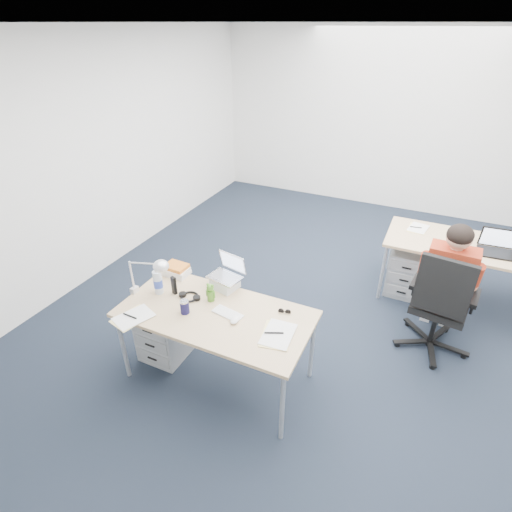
{
  "coord_description": "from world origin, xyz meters",
  "views": [
    {
      "loc": [
        0.7,
        -3.37,
        2.8
      ],
      "look_at": [
        -0.71,
        -0.37,
        0.85
      ],
      "focal_mm": 28.0,
      "sensor_mm": 36.0,
      "label": 1
    }
  ],
  "objects_px": {
    "silver_laptop": "(225,274)",
    "desk_near": "(216,317)",
    "seated_person": "(446,282)",
    "drawer_pedestal_far": "(407,270)",
    "water_bottle": "(158,281)",
    "can_koozie": "(185,307)",
    "far_cup": "(486,233)",
    "cordless_phone": "(174,285)",
    "office_chair": "(435,322)",
    "dark_laptop": "(501,243)",
    "headphones": "(190,296)",
    "desk_far": "(463,247)",
    "computer_mouse": "(235,320)",
    "bear_figurine": "(210,292)",
    "wireless_keyboard": "(228,313)",
    "drawer_pedestal_near": "(167,329)",
    "desk_lamp": "(143,275)",
    "book_stack": "(177,270)",
    "sunglasses": "(284,311)"
  },
  "relations": [
    {
      "from": "seated_person",
      "to": "desk_lamp",
      "type": "height_order",
      "value": "seated_person"
    },
    {
      "from": "can_koozie",
      "to": "far_cup",
      "type": "relative_size",
      "value": 1.17
    },
    {
      "from": "silver_laptop",
      "to": "bear_figurine",
      "type": "bearing_deg",
      "value": -82.98
    },
    {
      "from": "wireless_keyboard",
      "to": "silver_laptop",
      "type": "bearing_deg",
      "value": 132.39
    },
    {
      "from": "computer_mouse",
      "to": "desk_near",
      "type": "bearing_deg",
      "value": 164.79
    },
    {
      "from": "headphones",
      "to": "bear_figurine",
      "type": "bearing_deg",
      "value": 10.72
    },
    {
      "from": "cordless_phone",
      "to": "dark_laptop",
      "type": "xyz_separation_m",
      "value": [
        2.61,
        1.99,
        0.05
      ]
    },
    {
      "from": "drawer_pedestal_near",
      "to": "bear_figurine",
      "type": "height_order",
      "value": "bear_figurine"
    },
    {
      "from": "computer_mouse",
      "to": "headphones",
      "type": "distance_m",
      "value": 0.52
    },
    {
      "from": "silver_laptop",
      "to": "water_bottle",
      "type": "height_order",
      "value": "silver_laptop"
    },
    {
      "from": "wireless_keyboard",
      "to": "can_koozie",
      "type": "bearing_deg",
      "value": -147.68
    },
    {
      "from": "can_koozie",
      "to": "bear_figurine",
      "type": "xyz_separation_m",
      "value": [
        0.11,
        0.24,
        0.02
      ]
    },
    {
      "from": "water_bottle",
      "to": "drawer_pedestal_far",
      "type": "bearing_deg",
      "value": 47.54
    },
    {
      "from": "seated_person",
      "to": "drawer_pedestal_far",
      "type": "relative_size",
      "value": 2.41
    },
    {
      "from": "office_chair",
      "to": "drawer_pedestal_far",
      "type": "distance_m",
      "value": 1.0
    },
    {
      "from": "drawer_pedestal_near",
      "to": "wireless_keyboard",
      "type": "height_order",
      "value": "wireless_keyboard"
    },
    {
      "from": "headphones",
      "to": "cordless_phone",
      "type": "bearing_deg",
      "value": 175.81
    },
    {
      "from": "water_bottle",
      "to": "cordless_phone",
      "type": "relative_size",
      "value": 1.49
    },
    {
      "from": "silver_laptop",
      "to": "headphones",
      "type": "xyz_separation_m",
      "value": [
        -0.2,
        -0.27,
        -0.13
      ]
    },
    {
      "from": "office_chair",
      "to": "far_cup",
      "type": "bearing_deg",
      "value": 82.18
    },
    {
      "from": "water_bottle",
      "to": "desk_far",
      "type": "bearing_deg",
      "value": 41.44
    },
    {
      "from": "bear_figurine",
      "to": "sunglasses",
      "type": "distance_m",
      "value": 0.65
    },
    {
      "from": "silver_laptop",
      "to": "desk_near",
      "type": "bearing_deg",
      "value": -62.3
    },
    {
      "from": "water_bottle",
      "to": "far_cup",
      "type": "distance_m",
      "value": 3.56
    },
    {
      "from": "seated_person",
      "to": "cordless_phone",
      "type": "xyz_separation_m",
      "value": [
        -2.17,
        -1.31,
        0.15
      ]
    },
    {
      "from": "water_bottle",
      "to": "far_cup",
      "type": "relative_size",
      "value": 2.42
    },
    {
      "from": "seated_person",
      "to": "computer_mouse",
      "type": "xyz_separation_m",
      "value": [
        -1.51,
        -1.43,
        0.08
      ]
    },
    {
      "from": "bear_figurine",
      "to": "far_cup",
      "type": "height_order",
      "value": "bear_figurine"
    },
    {
      "from": "book_stack",
      "to": "desk_far",
      "type": "bearing_deg",
      "value": 36.72
    },
    {
      "from": "desk_far",
      "to": "cordless_phone",
      "type": "bearing_deg",
      "value": -137.63
    },
    {
      "from": "wireless_keyboard",
      "to": "bear_figurine",
      "type": "distance_m",
      "value": 0.26
    },
    {
      "from": "desk_lamp",
      "to": "dark_laptop",
      "type": "distance_m",
      "value": 3.53
    },
    {
      "from": "computer_mouse",
      "to": "dark_laptop",
      "type": "bearing_deg",
      "value": 42.27
    },
    {
      "from": "far_cup",
      "to": "drawer_pedestal_far",
      "type": "bearing_deg",
      "value": -158.16
    },
    {
      "from": "drawer_pedestal_far",
      "to": "cordless_phone",
      "type": "bearing_deg",
      "value": -131.11
    },
    {
      "from": "desk_near",
      "to": "sunglasses",
      "type": "distance_m",
      "value": 0.57
    },
    {
      "from": "silver_laptop",
      "to": "cordless_phone",
      "type": "height_order",
      "value": "silver_laptop"
    },
    {
      "from": "computer_mouse",
      "to": "water_bottle",
      "type": "height_order",
      "value": "water_bottle"
    },
    {
      "from": "dark_laptop",
      "to": "far_cup",
      "type": "bearing_deg",
      "value": 103.24
    },
    {
      "from": "wireless_keyboard",
      "to": "computer_mouse",
      "type": "relative_size",
      "value": 2.49
    },
    {
      "from": "silver_laptop",
      "to": "headphones",
      "type": "distance_m",
      "value": 0.36
    },
    {
      "from": "desk_lamp",
      "to": "drawer_pedestal_far",
      "type": "bearing_deg",
      "value": 67.04
    },
    {
      "from": "water_bottle",
      "to": "silver_laptop",
      "type": "bearing_deg",
      "value": 32.79
    },
    {
      "from": "wireless_keyboard",
      "to": "far_cup",
      "type": "bearing_deg",
      "value": 61.24
    },
    {
      "from": "wireless_keyboard",
      "to": "desk_lamp",
      "type": "xyz_separation_m",
      "value": [
        -0.77,
        -0.08,
        0.21
      ]
    },
    {
      "from": "can_koozie",
      "to": "desk_lamp",
      "type": "distance_m",
      "value": 0.47
    },
    {
      "from": "desk_lamp",
      "to": "silver_laptop",
      "type": "bearing_deg",
      "value": 55.18
    },
    {
      "from": "can_koozie",
      "to": "silver_laptop",
      "type": "bearing_deg",
      "value": 74.89
    },
    {
      "from": "office_chair",
      "to": "cordless_phone",
      "type": "distance_m",
      "value": 2.49
    },
    {
      "from": "office_chair",
      "to": "drawer_pedestal_far",
      "type": "bearing_deg",
      "value": 119.44
    }
  ]
}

